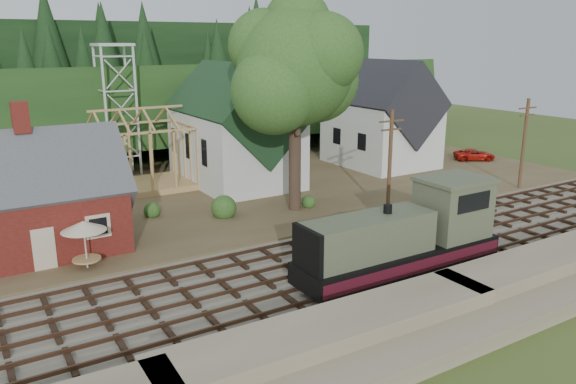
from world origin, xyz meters
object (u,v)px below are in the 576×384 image
car_blue (75,238)px  car_red (475,155)px  locomotive (407,237)px  patio_set (84,228)px  car_green (7,236)px

car_blue → car_red: bearing=-3.3°
locomotive → car_red: 32.51m
patio_set → car_red: bearing=11.7°
locomotive → car_red: bearing=34.2°
car_red → locomotive: bearing=153.6°
car_green → patio_set: size_ratio=1.38×
car_blue → patio_set: size_ratio=1.16×
car_green → car_blue: bearing=-135.8°
locomotive → patio_set: size_ratio=4.53×
locomotive → car_green: locomotive is taller
locomotive → car_green: size_ratio=3.29×
car_red → patio_set: size_ratio=1.55×
car_red → patio_set: (-41.98, -8.68, 1.75)m
locomotive → car_green: (-18.54, 15.79, -1.26)m
car_red → patio_set: bearing=131.1°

